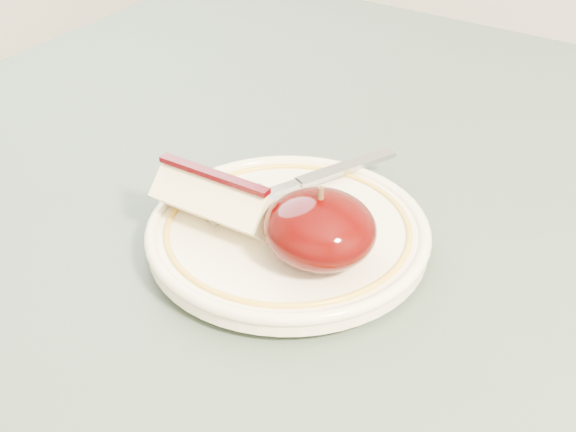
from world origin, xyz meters
The scene contains 5 objects.
table centered at (0.00, 0.00, 0.66)m, with size 0.90×0.90×0.75m.
plate centered at (-0.02, -0.04, 0.76)m, with size 0.20×0.20×0.02m.
apple_half centered at (0.02, -0.05, 0.79)m, with size 0.07×0.07×0.05m.
apple_wedge centered at (-0.06, -0.06, 0.79)m, with size 0.09×0.04×0.04m.
fork centered at (-0.04, 0.01, 0.77)m, with size 0.09×0.16×0.00m.
Camera 1 is at (0.23, -0.41, 1.08)m, focal length 50.00 mm.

